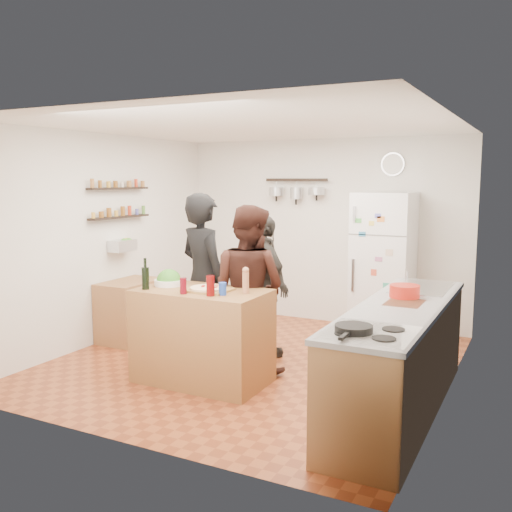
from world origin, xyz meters
The scene contains 26 objects.
room_shell centered at (0.00, 0.39, 1.25)m, with size 4.20×4.20×4.20m.
prep_island centered at (-0.17, -0.71, 0.46)m, with size 1.25×0.72×0.91m, color olive.
pizza_board centered at (-0.09, -0.73, 0.92)m, with size 0.42×0.34×0.02m, color olive.
pizza centered at (-0.09, -0.73, 0.94)m, with size 0.34×0.34×0.02m, color beige.
salad_bowl centered at (-0.59, -0.66, 0.94)m, with size 0.29×0.29×0.06m, color white.
wine_bottle centered at (-0.67, -0.93, 1.02)m, with size 0.07×0.07×0.21m, color black.
wine_glass_near centered at (-0.22, -0.95, 0.99)m, with size 0.06×0.06×0.15m, color #590712.
wine_glass_far centered at (0.05, -0.91, 1.00)m, with size 0.08×0.08×0.19m, color #560707.
pepper_mill centered at (0.28, -0.66, 1.01)m, with size 0.06×0.06×0.20m, color #A96B47.
salt_canister centered at (0.13, -0.83, 0.97)m, with size 0.07×0.07×0.12m, color navy.
person_left centered at (-0.47, -0.21, 0.91)m, with size 0.66×0.44×1.82m, color black.
person_center centered at (0.08, -0.22, 0.86)m, with size 0.83×0.65×1.71m, color black.
person_back centered at (0.01, 0.28, 0.79)m, with size 0.93×0.39×1.58m, color #2A2826.
counter_run centered at (1.70, -0.55, 0.45)m, with size 0.63×2.63×0.90m, color #9E7042.
stove_top centered at (1.70, -1.50, 0.91)m, with size 0.60×0.62×0.02m, color white.
skillet centered at (1.60, -1.55, 0.95)m, with size 0.26×0.26×0.05m, color black.
sink centered at (1.70, 0.30, 0.92)m, with size 0.50×0.80×0.03m, color silver.
cutting_board centered at (1.70, -0.44, 0.91)m, with size 0.30×0.40×0.02m, color #955236.
red_bowl centered at (1.65, -0.22, 0.98)m, with size 0.27×0.27×0.11m, color #B42114.
fridge centered at (0.95, 1.75, 0.90)m, with size 0.70×0.68×1.80m, color white.
wall_clock centered at (0.95, 2.08, 2.15)m, with size 0.30×0.30×0.03m, color silver.
spice_shelf_lower centered at (-1.93, 0.20, 1.50)m, with size 0.12×1.00×0.03m, color black.
spice_shelf_upper centered at (-1.93, 0.20, 1.85)m, with size 0.12×1.00×0.03m, color black.
produce_basket centered at (-1.90, 0.20, 1.15)m, with size 0.18×0.35×0.14m, color silver.
side_table centered at (-1.74, 0.13, 0.36)m, with size 0.50×0.80×0.73m, color #94673E.
pot_rack centered at (-0.35, 2.00, 1.95)m, with size 0.90×0.04×0.04m, color black.
Camera 1 is at (2.73, -5.26, 1.97)m, focal length 40.00 mm.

